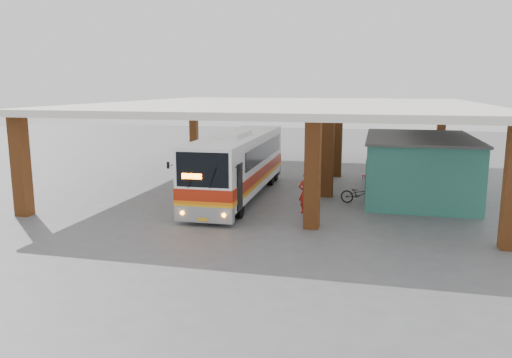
{
  "coord_description": "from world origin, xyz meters",
  "views": [
    {
      "loc": [
        5.4,
        -22.24,
        5.58
      ],
      "look_at": [
        -0.02,
        0.0,
        1.31
      ],
      "focal_mm": 35.0,
      "sensor_mm": 36.0,
      "label": 1
    }
  ],
  "objects_px": {
    "motorcycle": "(359,194)",
    "red_chair": "(368,174)",
    "pedestrian": "(306,193)",
    "coach_bus": "(238,164)"
  },
  "relations": [
    {
      "from": "red_chair",
      "to": "motorcycle",
      "type": "bearing_deg",
      "value": -70.29
    },
    {
      "from": "motorcycle",
      "to": "red_chair",
      "type": "xyz_separation_m",
      "value": [
        0.26,
        6.7,
        -0.12
      ]
    },
    {
      "from": "pedestrian",
      "to": "coach_bus",
      "type": "bearing_deg",
      "value": -55.9
    },
    {
      "from": "coach_bus",
      "to": "red_chair",
      "type": "height_order",
      "value": "coach_bus"
    },
    {
      "from": "motorcycle",
      "to": "pedestrian",
      "type": "relative_size",
      "value": 1.0
    },
    {
      "from": "red_chair",
      "to": "coach_bus",
      "type": "bearing_deg",
      "value": -112.27
    },
    {
      "from": "pedestrian",
      "to": "motorcycle",
      "type": "bearing_deg",
      "value": -157.75
    },
    {
      "from": "coach_bus",
      "to": "motorcycle",
      "type": "bearing_deg",
      "value": -3.22
    },
    {
      "from": "pedestrian",
      "to": "red_chair",
      "type": "height_order",
      "value": "pedestrian"
    },
    {
      "from": "motorcycle",
      "to": "red_chair",
      "type": "relative_size",
      "value": 2.34
    }
  ]
}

